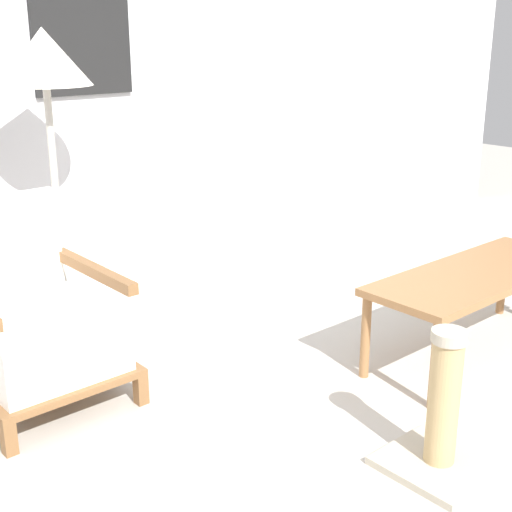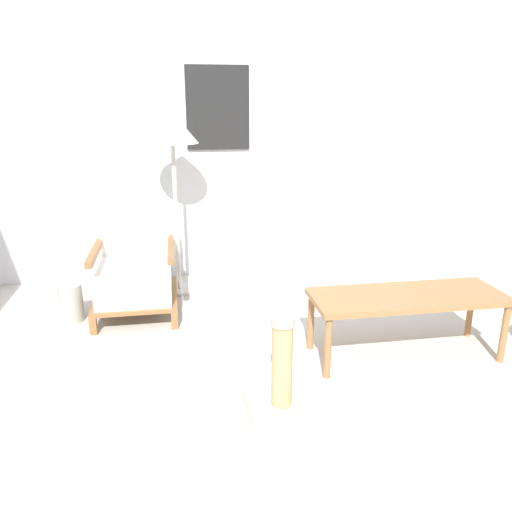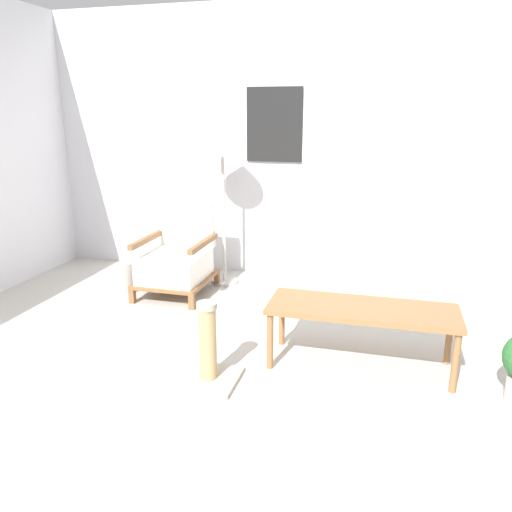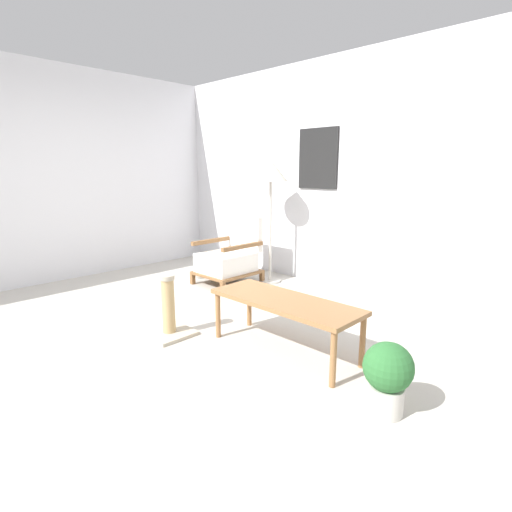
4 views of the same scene
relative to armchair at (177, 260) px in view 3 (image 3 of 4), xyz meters
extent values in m
plane|color=#B7B2A8|center=(0.72, -1.67, -0.32)|extent=(14.00, 14.00, 0.00)
cube|color=silver|center=(0.72, 0.84, 1.03)|extent=(8.00, 0.06, 2.70)
cube|color=black|center=(0.75, 0.79, 1.23)|extent=(0.56, 0.02, 0.72)
cube|color=brown|center=(-0.29, -0.37, -0.26)|extent=(0.05, 0.05, 0.13)
cube|color=brown|center=(0.29, -0.37, -0.26)|extent=(0.05, 0.05, 0.13)
cube|color=brown|center=(-0.29, 0.29, -0.26)|extent=(0.05, 0.05, 0.13)
cube|color=brown|center=(0.29, 0.29, -0.26)|extent=(0.05, 0.05, 0.13)
cube|color=brown|center=(0.00, -0.04, -0.18)|extent=(0.63, 0.72, 0.03)
cube|color=white|center=(0.00, -0.06, -0.04)|extent=(0.55, 0.62, 0.23)
cube|color=white|center=(0.00, 0.28, 0.29)|extent=(0.55, 0.08, 0.44)
cube|color=brown|center=(-0.28, -0.04, 0.19)|extent=(0.05, 0.66, 0.05)
cube|color=brown|center=(0.28, -0.04, 0.19)|extent=(0.05, 0.66, 0.05)
cylinder|color=#B7B2A8|center=(0.34, 0.39, -0.31)|extent=(0.28, 0.28, 0.03)
cylinder|color=#B7B2A8|center=(0.34, 0.39, 0.33)|extent=(0.04, 0.04, 1.26)
cone|color=silver|center=(0.34, 0.39, 1.09)|extent=(0.42, 0.42, 0.26)
cube|color=olive|center=(1.78, -1.02, 0.09)|extent=(1.24, 0.46, 0.04)
cylinder|color=olive|center=(1.20, -1.21, -0.13)|extent=(0.04, 0.04, 0.40)
cylinder|color=olive|center=(2.36, -1.21, -0.13)|extent=(0.04, 0.04, 0.40)
cylinder|color=olive|center=(1.20, -0.84, -0.13)|extent=(0.04, 0.04, 0.40)
cylinder|color=olive|center=(2.36, -0.84, -0.13)|extent=(0.04, 0.04, 0.40)
cylinder|color=#9E998E|center=(-0.48, -0.10, -0.18)|extent=(0.18, 0.18, 0.29)
cube|color=#B2A893|center=(0.86, -1.48, -0.31)|extent=(0.38, 0.38, 0.03)
cylinder|color=tan|center=(0.86, -1.48, -0.06)|extent=(0.11, 0.11, 0.47)
cylinder|color=#B2A893|center=(0.86, -1.48, 0.20)|extent=(0.13, 0.13, 0.04)
camera|label=1|loc=(-1.12, -2.74, 1.21)|focal=50.00mm
camera|label=2|loc=(0.33, -3.79, 1.30)|focal=35.00mm
camera|label=3|loc=(1.89, -4.18, 1.35)|focal=35.00mm
camera|label=4|loc=(3.69, -3.30, 1.09)|focal=28.00mm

